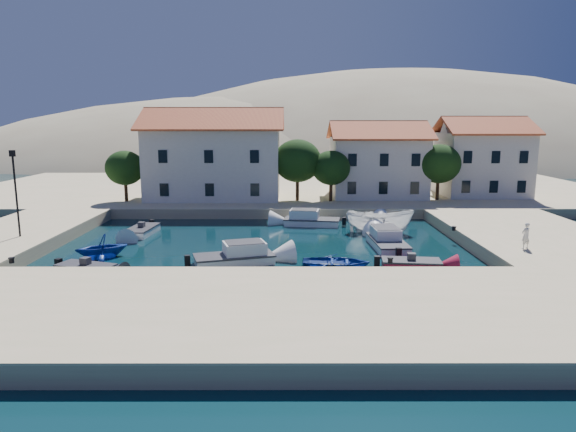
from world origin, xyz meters
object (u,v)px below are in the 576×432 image
object	(u,v)px
building_mid	(377,158)
boat_east	(379,233)
cabin_cruiser_south	(234,257)
rowboat_south	(336,267)
building_left	(215,152)
lamppost	(15,185)
building_right	(482,155)
pedestrian	(526,236)
cabin_cruiser_east	(387,242)

from	to	relation	value
building_mid	boat_east	size ratio (longest dim) A/B	1.86
cabin_cruiser_south	rowboat_south	size ratio (longest dim) A/B	1.29
cabin_cruiser_south	rowboat_south	world-z (taller)	cabin_cruiser_south
building_left	cabin_cruiser_south	world-z (taller)	building_left
lamppost	cabin_cruiser_south	bearing A→B (deg)	-13.39
building_right	lamppost	world-z (taller)	building_right
boat_east	pedestrian	world-z (taller)	pedestrian
lamppost	pedestrian	world-z (taller)	lamppost
building_left	building_mid	world-z (taller)	building_left
cabin_cruiser_south	cabin_cruiser_east	size ratio (longest dim) A/B	1.00
cabin_cruiser_south	boat_east	size ratio (longest dim) A/B	0.99
pedestrian	building_mid	bearing A→B (deg)	-98.82
cabin_cruiser_east	boat_east	distance (m)	5.29
cabin_cruiser_south	lamppost	bearing A→B (deg)	150.03
building_mid	lamppost	bearing A→B (deg)	-144.55
rowboat_south	cabin_cruiser_east	world-z (taller)	cabin_cruiser_east
lamppost	building_right	bearing A→B (deg)	27.93
cabin_cruiser_south	cabin_cruiser_east	world-z (taller)	same
cabin_cruiser_south	building_mid	bearing A→B (deg)	44.73
building_right	rowboat_south	xyz separation A→B (m)	(-18.93, -26.61, -5.47)
lamppost	cabin_cruiser_east	size ratio (longest dim) A/B	1.12
building_left	building_mid	distance (m)	18.04
building_mid	cabin_cruiser_south	xyz separation A→B (m)	(-13.57, -24.79, -4.75)
building_right	lamppost	xyz separation A→B (m)	(-41.50, -22.00, -0.72)
lamppost	cabin_cruiser_south	xyz separation A→B (m)	(15.93, -3.79, -4.28)
boat_east	pedestrian	xyz separation A→B (m)	(7.83, -9.54, 1.87)
building_mid	lamppost	world-z (taller)	building_mid
building_left	building_right	bearing A→B (deg)	3.81
building_mid	cabin_cruiser_east	world-z (taller)	building_mid
building_mid	lamppost	size ratio (longest dim) A/B	1.69
lamppost	boat_east	bearing A→B (deg)	12.05
cabin_cruiser_east	pedestrian	xyz separation A→B (m)	(8.17, -4.28, 1.39)
cabin_cruiser_east	pedestrian	world-z (taller)	pedestrian
building_mid	building_right	distance (m)	12.04
building_mid	rowboat_south	world-z (taller)	building_mid
cabin_cruiser_east	pedestrian	bearing A→B (deg)	-120.18
building_mid	rowboat_south	distance (m)	27.04
building_right	pedestrian	world-z (taller)	building_right
building_right	rowboat_south	bearing A→B (deg)	-125.43
building_left	rowboat_south	size ratio (longest dim) A/B	3.41
building_left	cabin_cruiser_east	xyz separation A→B (m)	(15.35, -19.46, -5.46)
building_left	building_right	xyz separation A→B (m)	(30.00, 2.00, -0.46)
boat_east	building_left	bearing A→B (deg)	56.59
building_left	cabin_cruiser_south	size ratio (longest dim) A/B	2.64
boat_east	building_right	bearing A→B (deg)	-32.72
building_right	pedestrian	bearing A→B (deg)	-104.14
pedestrian	boat_east	bearing A→B (deg)	-72.00
building_mid	lamppost	distance (m)	36.21
building_mid	pedestrian	size ratio (longest dim) A/B	6.04
cabin_cruiser_south	building_left	bearing A→B (deg)	83.97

